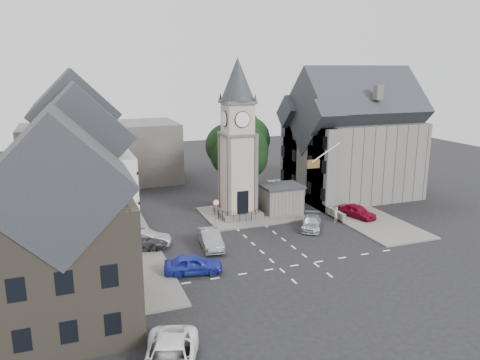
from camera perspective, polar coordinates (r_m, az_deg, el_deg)
name	(u,v)px	position (r m, az deg, el deg)	size (l,w,h in m)	color
ground	(268,242)	(42.50, 3.49, -7.51)	(120.00, 120.00, 0.00)	black
pavement_west	(119,236)	(44.98, -14.58, -6.64)	(6.00, 30.00, 0.14)	#595651
pavement_east	(336,204)	(54.61, 11.63, -2.87)	(6.00, 26.00, 0.14)	#595651
central_island	(251,214)	(49.98, 1.34, -4.12)	(10.00, 8.00, 0.16)	#595651
road_markings	(297,265)	(37.93, 6.92, -10.27)	(20.00, 8.00, 0.01)	silver
clock_tower	(238,140)	(47.60, -0.29, 4.94)	(4.86, 4.86, 16.25)	#4C4944
stone_shelter	(281,199)	(50.39, 5.05, -2.28)	(4.30, 3.30, 3.08)	#64605C
town_tree	(239,142)	(53.10, -0.13, 4.60)	(7.20, 7.20, 10.80)	black
warning_sign_post	(216,207)	(45.57, -2.94, -3.34)	(0.70, 0.19, 2.85)	black
terrace_pink	(75,151)	(52.88, -19.43, 3.35)	(8.10, 7.60, 12.80)	tan
terrace_cream	(78,165)	(45.01, -19.14, 1.68)	(8.10, 7.60, 12.80)	beige
terrace_tudor	(82,191)	(37.29, -18.69, -1.27)	(8.10, 7.60, 12.00)	silver
building_sw_stone	(63,245)	(28.93, -20.82, -7.45)	(8.60, 7.60, 10.40)	#484236
backdrop_west	(102,154)	(65.28, -16.48, 3.09)	(20.00, 10.00, 8.00)	#4C4944
east_building	(351,145)	(57.63, 13.39, 4.23)	(14.40, 11.40, 12.60)	#64605C
east_boundary_wall	(306,199)	(54.78, 8.06, -2.25)	(0.40, 16.00, 0.90)	#64605C
flagpole	(326,152)	(47.66, 10.48, 3.36)	(3.68, 0.10, 2.74)	white
car_west_blue	(193,264)	(36.16, -5.73, -10.19)	(1.77, 4.40, 1.50)	#1C299C
car_west_silver	(146,238)	(42.05, -11.44, -6.97)	(1.50, 4.30, 1.42)	#A1A4A9
car_west_grey	(136,241)	(41.49, -12.58, -7.25)	(2.52, 5.47, 1.52)	#333336
car_island_silver	(210,239)	(40.93, -3.63, -7.20)	(1.64, 4.69, 1.55)	gray
car_island_east	(311,223)	(46.03, 8.69, -5.15)	(1.73, 4.25, 1.23)	#A7ABAF
car_east_red	(357,211)	(50.12, 14.09, -3.73)	(1.69, 4.19, 1.43)	maroon
van_sw_white	(170,360)	(25.67, -8.57, -20.92)	(2.71, 5.89, 1.64)	white
pedestrian	(336,215)	(48.27, 11.59, -4.17)	(0.57, 0.38, 1.57)	#A49F87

